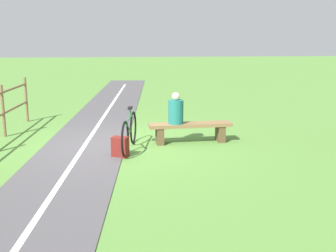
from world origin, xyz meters
name	(u,v)px	position (x,y,z in m)	size (l,w,h in m)	color
ground_plane	(113,145)	(0.00, 0.00, 0.00)	(80.00, 80.00, 0.00)	#548438
paved_path	(35,222)	(0.94, 4.00, 0.01)	(1.87, 36.00, 0.02)	#4C494C
path_centre_line	(34,221)	(0.94, 4.00, 0.02)	(0.10, 32.00, 0.00)	silver
bench	(190,129)	(-1.80, -0.02, 0.33)	(1.96, 0.52, 0.47)	brown
person_seated	(176,111)	(-1.45, 0.00, 0.78)	(0.37, 0.37, 0.73)	#1E6B66
bicycle	(129,132)	(-0.37, 0.44, 0.40)	(0.36, 1.83, 0.93)	black
backpack	(120,147)	(-0.18, 0.98, 0.21)	(0.38, 0.35, 0.42)	maroon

